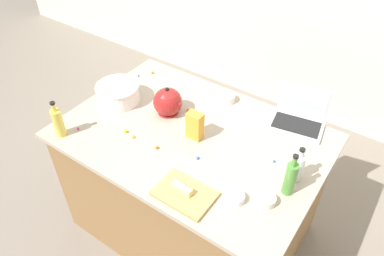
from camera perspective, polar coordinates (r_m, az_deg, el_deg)
ground_plane at (r=2.83m, az=-0.00°, el=-14.67°), size 12.00×12.00×0.00m
island_counter at (r=2.47m, az=-0.00°, el=-8.76°), size 1.52×1.05×0.90m
laptop at (r=2.30m, az=16.23°, el=1.71°), size 0.34×0.28×0.22m
mixing_bowl_large at (r=2.41m, az=-11.43°, el=5.32°), size 0.28×0.28×0.12m
bottle_olive at (r=1.84m, az=14.98°, el=-7.46°), size 0.06×0.06×0.25m
bottle_vinegar at (r=1.93m, az=16.07°, el=-5.77°), size 0.06×0.06×0.21m
bottle_oil at (r=2.23m, az=-20.01°, el=0.87°), size 0.06×0.06×0.23m
kettle at (r=2.27m, az=-3.76°, el=4.01°), size 0.21×0.18×0.20m
cutting_board at (r=1.84m, az=-1.15°, el=-10.13°), size 0.29×0.20×0.02m
butter_stick_left at (r=1.82m, az=-1.59°, el=-9.37°), size 0.11×0.04×0.04m
ramekin_small at (r=2.40m, az=5.54°, el=4.64°), size 0.10×0.10×0.05m
ramekin_medium at (r=1.82m, az=6.88°, el=-10.71°), size 0.08×0.08×0.04m
ramekin_wide at (r=1.83m, az=11.56°, el=-10.89°), size 0.08×0.08×0.04m
candy_bag at (r=2.08m, az=0.44°, el=0.37°), size 0.09×0.06×0.17m
candy_0 at (r=2.28m, az=-17.22°, el=-0.08°), size 0.01×0.01×0.01m
candy_1 at (r=2.69m, az=-6.14°, el=8.54°), size 0.02×0.02×0.02m
candy_2 at (r=2.04m, az=12.57°, el=-5.03°), size 0.01×0.01×0.01m
candy_3 at (r=2.19m, az=-10.22°, el=-0.48°), size 0.02×0.02×0.02m
candy_4 at (r=2.67m, az=-8.30°, el=8.03°), size 0.01×0.01×0.01m
candy_5 at (r=2.15m, az=-9.10°, el=-1.34°), size 0.02×0.02×0.02m
candy_6 at (r=2.00m, az=0.90°, el=-4.63°), size 0.02×0.02×0.02m
candy_7 at (r=2.07m, az=-5.50°, el=-3.00°), size 0.02×0.02×0.02m
candy_8 at (r=2.31m, az=-0.63°, el=2.78°), size 0.02×0.02×0.02m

